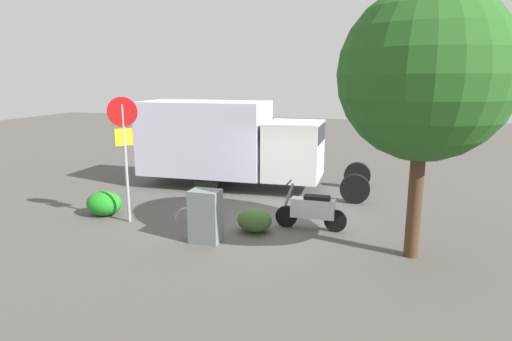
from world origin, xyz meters
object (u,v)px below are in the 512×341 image
(box_truck_near, at_px, (230,141))
(stop_sign, at_px, (124,140))
(bike_rack_hoop, at_px, (189,222))
(utility_cabinet, at_px, (206,216))
(motorcycle, at_px, (312,210))
(street_tree, at_px, (425,75))

(box_truck_near, bearing_deg, stop_sign, -108.13)
(stop_sign, relative_size, bike_rack_hoop, 3.89)
(box_truck_near, bearing_deg, utility_cabinet, -77.99)
(box_truck_near, distance_m, stop_sign, 4.59)
(motorcycle, bearing_deg, street_tree, 155.57)
(box_truck_near, height_order, motorcycle, box_truck_near)
(utility_cabinet, bearing_deg, motorcycle, -146.59)
(box_truck_near, distance_m, utility_cabinet, 5.34)
(motorcycle, xyz_separation_m, bike_rack_hoop, (3.22, 0.36, -0.52))
(box_truck_near, bearing_deg, motorcycle, -47.23)
(utility_cabinet, distance_m, bike_rack_hoop, 1.61)
(box_truck_near, relative_size, stop_sign, 2.39)
(bike_rack_hoop, bearing_deg, motorcycle, -173.58)
(motorcycle, distance_m, stop_sign, 5.13)
(box_truck_near, height_order, bike_rack_hoop, box_truck_near)
(street_tree, bearing_deg, utility_cabinet, 5.12)
(stop_sign, xyz_separation_m, street_tree, (-7.10, 0.36, 1.62))
(box_truck_near, xyz_separation_m, utility_cabinet, (-1.14, 5.11, -1.01))
(street_tree, height_order, bike_rack_hoop, street_tree)
(box_truck_near, xyz_separation_m, bike_rack_hoop, (-0.19, 3.98, -1.63))
(bike_rack_hoop, bearing_deg, street_tree, 172.52)
(stop_sign, distance_m, bike_rack_hoop, 2.73)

